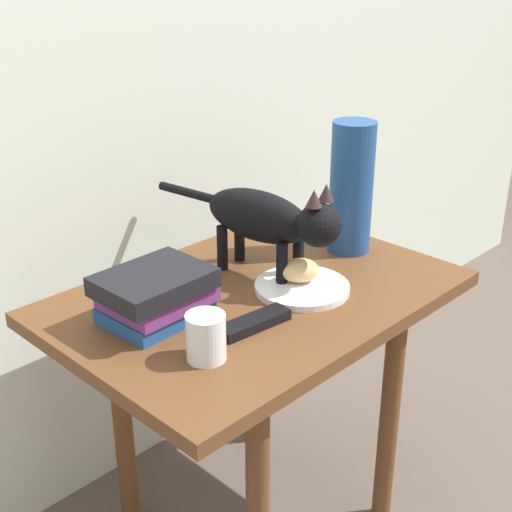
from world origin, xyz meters
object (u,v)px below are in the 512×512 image
(book_stack, at_px, (156,295))
(green_vase, at_px, (350,187))
(side_table, at_px, (256,329))
(tv_remote, at_px, (254,323))
(candle_jar, at_px, (206,339))
(cat, at_px, (269,219))
(bread_roll, at_px, (300,270))
(plate, at_px, (302,287))

(book_stack, bearing_deg, green_vase, -5.45)
(side_table, height_order, green_vase, green_vase)
(green_vase, relative_size, tv_remote, 2.02)
(side_table, distance_m, candle_jar, 0.30)
(green_vase, xyz_separation_m, candle_jar, (-0.55, -0.12, -0.11))
(cat, relative_size, candle_jar, 5.62)
(side_table, bearing_deg, bread_roll, -33.69)
(side_table, xyz_separation_m, plate, (0.07, -0.07, 0.10))
(book_stack, distance_m, tv_remote, 0.19)
(plate, distance_m, tv_remote, 0.18)
(side_table, xyz_separation_m, green_vase, (0.31, 0.00, 0.24))
(tv_remote, bearing_deg, bread_roll, 21.20)
(plate, xyz_separation_m, green_vase, (0.24, 0.07, 0.14))
(green_vase, xyz_separation_m, tv_remote, (-0.42, -0.11, -0.14))
(side_table, relative_size, tv_remote, 5.47)
(plate, distance_m, green_vase, 0.29)
(bread_roll, bearing_deg, green_vase, 13.29)
(book_stack, bearing_deg, candle_jar, -99.14)
(plate, bearing_deg, tv_remote, -168.38)
(bread_roll, bearing_deg, candle_jar, -168.04)
(book_stack, distance_m, green_vase, 0.54)
(side_table, height_order, plate, plate)
(bread_roll, relative_size, book_stack, 0.38)
(plate, relative_size, cat, 0.41)
(book_stack, bearing_deg, tv_remote, -55.45)
(cat, relative_size, green_vase, 1.57)
(side_table, distance_m, tv_remote, 0.18)
(plate, relative_size, candle_jar, 2.32)
(green_vase, distance_m, tv_remote, 0.45)
(side_table, height_order, cat, cat)
(green_vase, bearing_deg, plate, -164.03)
(green_vase, relative_size, candle_jar, 3.57)
(plate, bearing_deg, book_stack, 157.49)
(plate, height_order, tv_remote, tv_remote)
(book_stack, relative_size, candle_jar, 2.48)
(bread_roll, distance_m, tv_remote, 0.20)
(green_vase, bearing_deg, cat, 173.38)
(plate, xyz_separation_m, candle_jar, (-0.31, -0.05, 0.03))
(cat, distance_m, candle_jar, 0.36)
(cat, distance_m, book_stack, 0.30)
(book_stack, distance_m, candle_jar, 0.18)
(side_table, distance_m, green_vase, 0.39)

